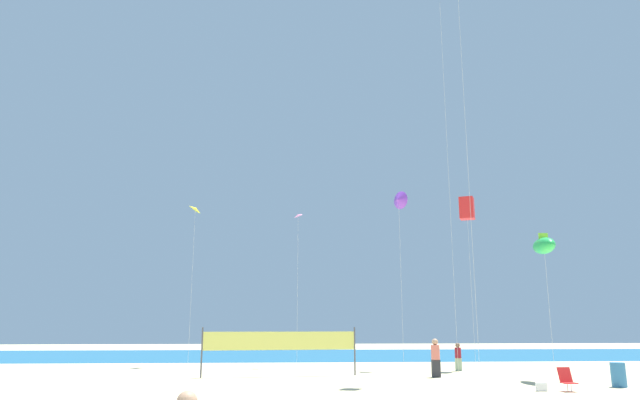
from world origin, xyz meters
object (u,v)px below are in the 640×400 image
object	(u,v)px
beachgoer_coral_shirt	(436,357)
kite_red_box	(467,208)
beach_handbag	(541,387)
kite_violet_delta	(399,200)
beachgoer_maroon_shirt	(458,356)
trash_barrel	(618,375)
kite_pink_diamond	(298,218)
folding_beach_chair	(567,379)
volleyball_net	(280,343)
kite_green_inflatable	(544,246)
kite_yellow_diamond	(196,210)

from	to	relation	value
beachgoer_coral_shirt	kite_red_box	world-z (taller)	kite_red_box
beach_handbag	kite_violet_delta	bearing A→B (deg)	105.52
beachgoer_maroon_shirt	beach_handbag	size ratio (longest dim) A/B	3.84
trash_barrel	kite_pink_diamond	xyz separation A→B (m)	(-13.05, 12.57, 8.80)
folding_beach_chair	volleyball_net	world-z (taller)	volleyball_net
beachgoer_maroon_shirt	kite_green_inflatable	bearing A→B (deg)	-46.12
volleyball_net	kite_yellow_diamond	bearing A→B (deg)	126.00
kite_pink_diamond	folding_beach_chair	bearing A→B (deg)	-53.53
trash_barrel	kite_pink_diamond	bearing A→B (deg)	136.08
beachgoer_maroon_shirt	beachgoer_coral_shirt	distance (m)	4.47
beachgoer_maroon_shirt	kite_red_box	world-z (taller)	kite_red_box
folding_beach_chair	trash_barrel	xyz separation A→B (m)	(2.84, 1.24, 0.03)
volleyball_net	kite_violet_delta	world-z (taller)	kite_violet_delta
kite_red_box	kite_green_inflatable	size ratio (longest dim) A/B	1.47
kite_pink_diamond	kite_green_inflatable	bearing A→B (deg)	-39.47
volleyball_net	kite_red_box	size ratio (longest dim) A/B	0.77
folding_beach_chair	kite_violet_delta	world-z (taller)	kite_violet_delta
kite_yellow_diamond	beachgoer_coral_shirt	bearing A→B (deg)	-33.63
trash_barrel	volleyball_net	world-z (taller)	volleyball_net
kite_pink_diamond	beachgoer_coral_shirt	bearing A→B (deg)	-49.19
volleyball_net	kite_violet_delta	xyz separation A→B (m)	(7.11, 4.06, 8.36)
beachgoer_maroon_shirt	volleyball_net	size ratio (longest dim) A/B	0.20
kite_pink_diamond	beach_handbag	bearing A→B (deg)	-56.21
beachgoer_coral_shirt	kite_violet_delta	xyz separation A→B (m)	(-0.54, 5.05, 9.00)
beachgoer_coral_shirt	kite_pink_diamond	world-z (taller)	kite_pink_diamond
volleyball_net	kite_yellow_diamond	distance (m)	12.87
kite_green_inflatable	kite_violet_delta	size ratio (longest dim) A/B	0.65
volleyball_net	trash_barrel	bearing A→B (deg)	-22.60
beachgoer_maroon_shirt	folding_beach_chair	size ratio (longest dim) A/B	1.71
volleyball_net	kite_violet_delta	size ratio (longest dim) A/B	0.73
beachgoer_maroon_shirt	kite_red_box	distance (m)	8.74
kite_red_box	kite_green_inflatable	xyz separation A→B (m)	(1.52, -6.53, -3.16)
beachgoer_coral_shirt	kite_green_inflatable	world-z (taller)	kite_green_inflatable
kite_green_inflatable	kite_pink_diamond	bearing A→B (deg)	140.53
kite_red_box	kite_yellow_diamond	xyz separation A→B (m)	(-16.96, 4.33, 0.54)
kite_green_inflatable	kite_violet_delta	distance (m)	9.70
kite_pink_diamond	kite_yellow_diamond	xyz separation A→B (m)	(-6.75, 1.21, 0.67)
volleyball_net	kite_yellow_diamond	size ratio (longest dim) A/B	0.75
folding_beach_chair	kite_green_inflatable	bearing A→B (deg)	40.68
volleyball_net	beach_handbag	size ratio (longest dim) A/B	19.62
beach_handbag	kite_green_inflatable	bearing A→B (deg)	58.30
beachgoer_maroon_shirt	beachgoer_coral_shirt	xyz separation A→B (m)	(-2.30, -3.83, 0.18)
beach_handbag	kite_violet_delta	size ratio (longest dim) A/B	0.04
kite_violet_delta	kite_pink_diamond	bearing A→B (deg)	156.45
kite_pink_diamond	beachgoer_maroon_shirt	bearing A→B (deg)	-23.44
volleyball_net	kite_green_inflatable	world-z (taller)	kite_green_inflatable
beach_handbag	kite_violet_delta	distance (m)	15.13
volleyball_net	kite_yellow_diamond	world-z (taller)	kite_yellow_diamond
trash_barrel	kite_pink_diamond	distance (m)	20.15
beachgoer_maroon_shirt	kite_green_inflatable	xyz separation A→B (m)	(2.76, -5.77, 5.46)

